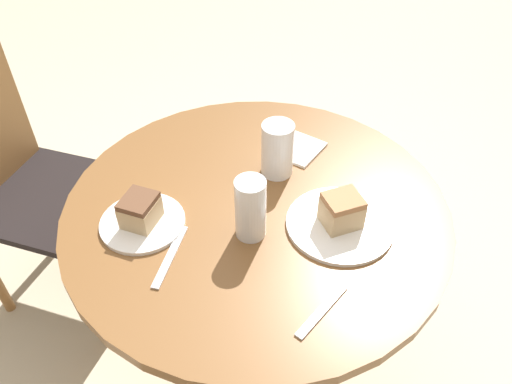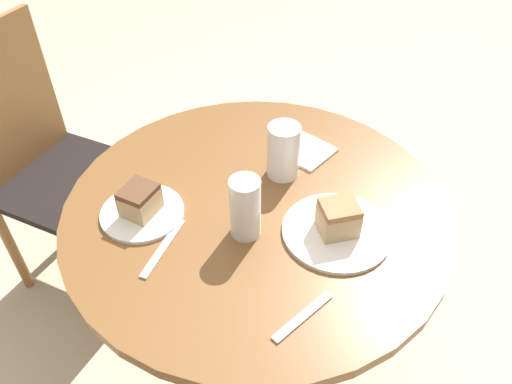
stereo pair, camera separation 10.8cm
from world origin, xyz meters
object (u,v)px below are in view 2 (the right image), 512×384
plate_near (142,213)px  glass_water (245,211)px  chair (55,166)px  cake_slice_far (338,218)px  plate_far (336,231)px  cake_slice_near (140,200)px  glass_lemonade (283,153)px

plate_near → glass_water: glass_water is taller
chair → plate_near: 0.70m
chair → cake_slice_far: (0.03, -1.04, 0.30)m
plate_far → cake_slice_near: (-0.20, 0.41, 0.04)m
plate_far → glass_water: bearing=122.8°
cake_slice_near → glass_lemonade: (0.31, -0.20, 0.02)m
chair → plate_near: chair is taller
cake_slice_near → cake_slice_far: bearing=-64.0°
chair → cake_slice_near: size_ratio=10.86×
chair → plate_far: chair is taller
cake_slice_near → glass_lemonade: size_ratio=0.61×
cake_slice_far → glass_water: 0.21m
cake_slice_near → cake_slice_far: (0.20, -0.41, 0.00)m
plate_near → glass_water: bearing=-69.6°
chair → cake_slice_near: (-0.17, -0.63, 0.30)m
plate_near → plate_far: same height
cake_slice_near → cake_slice_far: cake_slice_far is taller
chair → cake_slice_far: size_ratio=8.70×
plate_near → cake_slice_far: 0.46m
plate_near → cake_slice_far: (0.20, -0.41, 0.04)m
glass_water → chair: bearing=84.4°
cake_slice_far → plate_far: bearing=0.0°
plate_near → cake_slice_near: cake_slice_near is taller
chair → glass_water: (-0.08, -0.86, 0.32)m
plate_near → cake_slice_near: 0.04m
glass_lemonade → plate_far: bearing=-117.9°
glass_lemonade → glass_water: glass_water is taller
chair → cake_slice_near: chair is taller
chair → plate_far: 1.07m
chair → glass_water: bearing=-104.4°
plate_far → cake_slice_near: cake_slice_near is taller
cake_slice_far → glass_lemonade: (0.11, 0.21, 0.02)m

